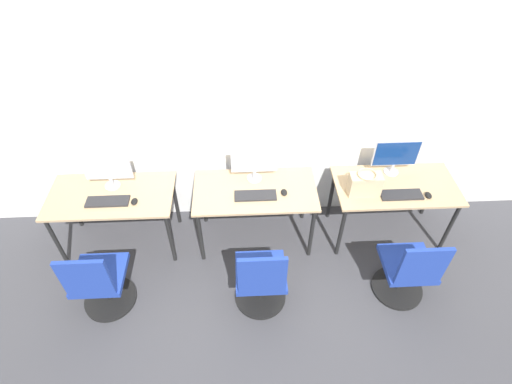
% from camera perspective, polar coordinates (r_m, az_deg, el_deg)
% --- Properties ---
extents(ground_plane, '(20.00, 20.00, 0.00)m').
position_cam_1_polar(ground_plane, '(4.17, 0.08, -9.69)').
color(ground_plane, '#3D3D42').
extents(wall_back, '(12.00, 0.05, 2.80)m').
position_cam_1_polar(wall_back, '(3.77, -0.47, 12.67)').
color(wall_back, silver).
rests_on(wall_back, ground_plane).
extents(desk_left, '(1.19, 0.63, 0.70)m').
position_cam_1_polar(desk_left, '(4.10, -19.84, -1.13)').
color(desk_left, tan).
rests_on(desk_left, ground_plane).
extents(monitor_left, '(0.45, 0.15, 0.39)m').
position_cam_1_polar(monitor_left, '(4.00, -20.49, 3.09)').
color(monitor_left, '#B2B2B7').
rests_on(monitor_left, desk_left).
extents(keyboard_left, '(0.40, 0.14, 0.02)m').
position_cam_1_polar(keyboard_left, '(3.97, -20.44, -1.26)').
color(keyboard_left, '#262628').
rests_on(keyboard_left, desk_left).
extents(mouse_left, '(0.06, 0.09, 0.03)m').
position_cam_1_polar(mouse_left, '(3.88, -16.99, -1.30)').
color(mouse_left, black).
rests_on(mouse_left, desk_left).
extents(office_chair_left, '(0.48, 0.48, 0.87)m').
position_cam_1_polar(office_chair_left, '(3.84, -21.40, -12.10)').
color(office_chair_left, black).
rests_on(office_chair_left, ground_plane).
extents(desk_center, '(1.19, 0.63, 0.70)m').
position_cam_1_polar(desk_center, '(3.90, -0.13, -0.51)').
color(desk_center, tan).
rests_on(desk_center, ground_plane).
extents(monitor_center, '(0.45, 0.15, 0.39)m').
position_cam_1_polar(monitor_center, '(3.83, -0.25, 4.32)').
color(monitor_center, '#B2B2B7').
rests_on(monitor_center, desk_center).
extents(keyboard_center, '(0.40, 0.14, 0.02)m').
position_cam_1_polar(keyboard_center, '(3.78, -0.07, -0.50)').
color(keyboard_center, '#262628').
rests_on(keyboard_center, desk_center).
extents(mouse_center, '(0.06, 0.09, 0.03)m').
position_cam_1_polar(mouse_center, '(3.81, 4.03, -0.04)').
color(mouse_center, black).
rests_on(mouse_center, desk_center).
extents(office_chair_center, '(0.48, 0.48, 0.87)m').
position_cam_1_polar(office_chair_center, '(3.61, 0.71, -12.60)').
color(office_chair_center, black).
rests_on(office_chair_center, ground_plane).
extents(desk_right, '(1.19, 0.63, 0.70)m').
position_cam_1_polar(desk_right, '(4.18, 19.16, 0.16)').
color(desk_right, tan).
rests_on(desk_right, ground_plane).
extents(monitor_right, '(0.45, 0.15, 0.39)m').
position_cam_1_polar(monitor_right, '(4.13, 19.34, 4.94)').
color(monitor_right, '#B2B2B7').
rests_on(monitor_right, desk_right).
extents(keyboard_right, '(0.40, 0.14, 0.02)m').
position_cam_1_polar(keyboard_right, '(4.03, 20.04, -0.38)').
color(keyboard_right, '#262628').
rests_on(keyboard_right, desk_right).
extents(mouse_right, '(0.06, 0.09, 0.03)m').
position_cam_1_polar(mouse_right, '(4.11, 23.41, -0.42)').
color(mouse_right, black).
rests_on(mouse_right, desk_right).
extents(office_chair_right, '(0.48, 0.48, 0.87)m').
position_cam_1_polar(office_chair_right, '(3.90, 20.83, -10.68)').
color(office_chair_right, black).
rests_on(office_chair_right, ground_plane).
extents(handbag, '(0.30, 0.18, 0.25)m').
position_cam_1_polar(handbag, '(3.87, 15.28, 1.10)').
color(handbag, tan).
rests_on(handbag, desk_right).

